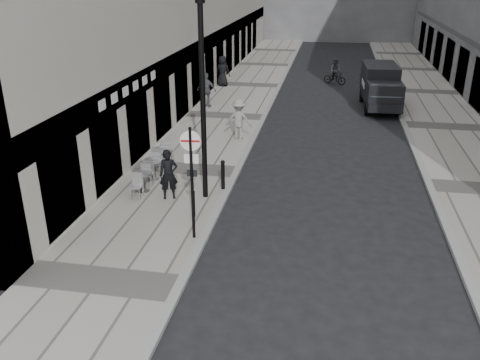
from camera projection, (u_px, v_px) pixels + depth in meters
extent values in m
cube|color=#A39C93|center=(225.00, 116.00, 26.44)|extent=(4.00, 60.00, 0.12)
cube|color=#A39C93|center=(447.00, 127.00, 24.64)|extent=(4.00, 60.00, 0.12)
imported|color=black|center=(169.00, 175.00, 16.65)|extent=(0.71, 0.59, 1.68)
cylinder|color=black|center=(192.00, 185.00, 13.87)|extent=(0.08, 0.08, 3.27)
cylinder|color=white|center=(190.00, 141.00, 13.38)|extent=(0.56, 0.09, 0.56)
cube|color=#B21414|center=(190.00, 141.00, 13.36)|extent=(0.51, 0.06, 0.06)
cube|color=white|center=(191.00, 159.00, 13.61)|extent=(0.39, 0.06, 0.26)
cylinder|color=black|center=(203.00, 105.00, 15.87)|extent=(0.17, 0.17, 6.29)
cylinder|color=black|center=(223.00, 176.00, 17.48)|extent=(0.13, 0.13, 0.98)
cylinder|color=black|center=(193.00, 204.00, 15.54)|extent=(0.11, 0.11, 0.83)
cylinder|color=black|center=(367.00, 108.00, 26.79)|extent=(0.28, 0.73, 0.71)
cylinder|color=black|center=(398.00, 109.00, 26.60)|extent=(0.28, 0.73, 0.71)
cylinder|color=black|center=(362.00, 95.00, 29.56)|extent=(0.28, 0.73, 0.71)
cylinder|color=black|center=(390.00, 96.00, 29.37)|extent=(0.28, 0.73, 0.71)
cube|color=black|center=(379.00, 80.00, 28.42)|extent=(1.93, 3.29, 1.79)
cube|color=black|center=(384.00, 95.00, 26.32)|extent=(1.86, 1.69, 1.25)
cube|color=#1E2328|center=(387.00, 91.00, 25.57)|extent=(1.58, 0.38, 0.66)
imported|color=black|center=(335.00, 78.00, 33.87)|extent=(1.66, 1.16, 0.83)
imported|color=#4E4E52|center=(335.00, 70.00, 33.67)|extent=(0.94, 0.86, 1.56)
imported|color=#525257|center=(207.00, 90.00, 27.60)|extent=(1.16, 0.63, 1.87)
imported|color=gray|center=(239.00, 120.00, 22.41)|extent=(1.20, 0.72, 1.82)
imported|color=black|center=(223.00, 71.00, 32.58)|extent=(1.03, 0.76, 1.92)
cylinder|color=silver|center=(154.00, 179.00, 18.43)|extent=(0.43, 0.43, 0.03)
cylinder|color=silver|center=(153.00, 170.00, 18.29)|extent=(0.06, 0.06, 0.72)
cylinder|color=silver|center=(153.00, 161.00, 18.15)|extent=(0.68, 0.68, 0.03)
cylinder|color=silver|center=(143.00, 191.00, 17.44)|extent=(0.43, 0.43, 0.03)
cylinder|color=silver|center=(143.00, 182.00, 17.30)|extent=(0.06, 0.06, 0.73)
cylinder|color=silver|center=(142.00, 172.00, 17.16)|extent=(0.69, 0.69, 0.03)
cylinder|color=silver|center=(163.00, 169.00, 19.36)|extent=(0.47, 0.47, 0.03)
cylinder|color=silver|center=(162.00, 159.00, 19.21)|extent=(0.06, 0.06, 0.79)
cylinder|color=silver|center=(162.00, 149.00, 19.05)|extent=(0.75, 0.75, 0.03)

